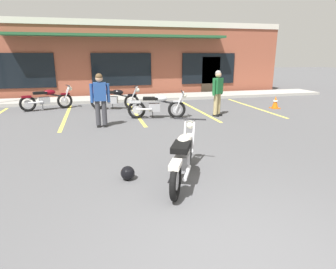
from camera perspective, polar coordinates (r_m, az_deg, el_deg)
name	(u,v)px	position (r m, az deg, el deg)	size (l,w,h in m)	color
ground_plane	(164,151)	(6.87, -0.88, -3.28)	(80.00, 80.00, 0.00)	#515154
sidewalk_kerb	(125,98)	(14.95, -8.47, 7.12)	(22.00, 1.80, 0.14)	#A8A59E
brick_storefront_building	(118,59)	(18.46, -9.98, 14.58)	(18.55, 6.01, 3.95)	brown
painted_stall_lines	(135,113)	(11.43, -6.51, 4.28)	(10.48, 4.80, 0.01)	#DBCC4C
motorcycle_foreground_classic	(183,156)	(5.16, 3.00, -4.36)	(1.20, 1.95, 0.98)	black
motorcycle_black_cruiser	(115,98)	(12.23, -10.46, 7.04)	(2.03, 1.00, 0.98)	black
motorcycle_silver_naked	(47,99)	(12.95, -22.85, 6.55)	(2.05, 0.96, 0.98)	black
motorcycle_blue_standard	(157,106)	(10.31, -2.13, 5.73)	(2.08, 0.80, 0.98)	black
person_in_black_shirt	(100,97)	(9.20, -13.30, 7.22)	(0.60, 0.29, 1.68)	black
person_in_shorts_foreground	(218,90)	(10.82, 9.83, 8.60)	(0.55, 0.43, 1.68)	black
helmet_on_pavement	(128,173)	(5.36, -8.01, -7.57)	(0.26, 0.26, 0.26)	black
traffic_cone	(275,102)	(13.15, 20.51, 6.00)	(0.34, 0.34, 0.53)	orange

